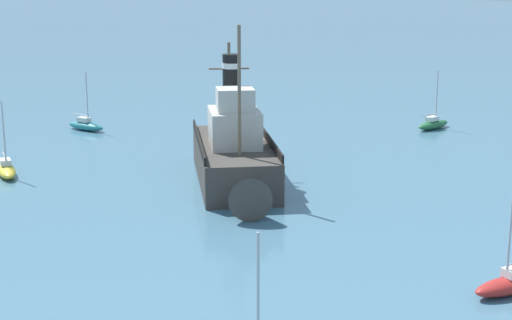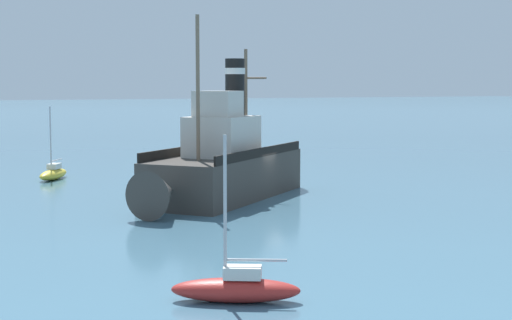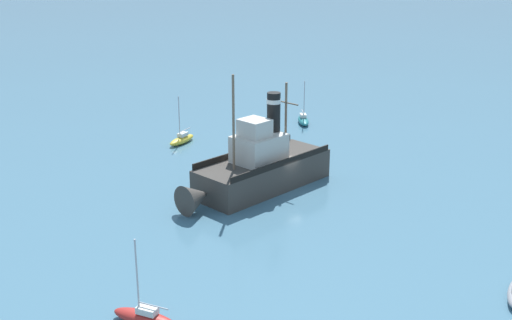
% 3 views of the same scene
% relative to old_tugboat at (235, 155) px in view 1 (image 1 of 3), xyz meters
% --- Properties ---
extents(ground_plane, '(600.00, 600.00, 0.00)m').
position_rel_old_tugboat_xyz_m(ground_plane, '(-2.26, 0.06, -1.83)').
color(ground_plane, '#477289').
extents(old_tugboat, '(13.17, 11.89, 9.90)m').
position_rel_old_tugboat_xyz_m(old_tugboat, '(0.00, 0.00, 0.00)').
color(old_tugboat, '#423D38').
rests_on(old_tugboat, ground).
extents(sailboat_green, '(3.95, 2.03, 4.90)m').
position_rel_old_tugboat_xyz_m(sailboat_green, '(-23.04, 4.22, -1.40)').
color(sailboat_green, '#286B3D').
rests_on(sailboat_green, ground).
extents(sailboat_teal, '(1.22, 3.83, 4.90)m').
position_rel_old_tugboat_xyz_m(sailboat_teal, '(-6.98, -19.65, -1.40)').
color(sailboat_teal, '#23757A').
rests_on(sailboat_teal, ground).
extents(sailboat_red, '(3.85, 2.81, 4.90)m').
position_rel_old_tugboat_xyz_m(sailboat_red, '(7.85, 19.05, -1.40)').
color(sailboat_red, '#B22823').
rests_on(sailboat_red, ground).
extents(sailboat_yellow, '(3.03, 3.77, 4.90)m').
position_rel_old_tugboat_xyz_m(sailboat_yellow, '(6.43, -13.40, -1.40)').
color(sailboat_yellow, gold).
rests_on(sailboat_yellow, ground).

